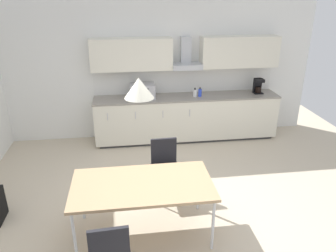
{
  "coord_description": "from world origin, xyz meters",
  "views": [
    {
      "loc": [
        -0.5,
        -3.76,
        2.87
      ],
      "look_at": [
        0.12,
        0.69,
        1.0
      ],
      "focal_mm": 35.0,
      "sensor_mm": 36.0,
      "label": 1
    }
  ],
  "objects_px": {
    "dining_table": "(142,186)",
    "chair_near_left": "(110,250)",
    "chair_far_right": "(165,162)",
    "coffee_maker": "(258,86)",
    "bottle_white": "(195,93)",
    "bottle_blue": "(200,93)",
    "pendant_lamp": "(139,88)",
    "microwave": "(142,91)"
  },
  "relations": [
    {
      "from": "coffee_maker",
      "to": "chair_near_left",
      "type": "bearing_deg",
      "value": -128.79
    },
    {
      "from": "bottle_white",
      "to": "chair_far_right",
      "type": "relative_size",
      "value": 0.21
    },
    {
      "from": "coffee_maker",
      "to": "chair_near_left",
      "type": "height_order",
      "value": "coffee_maker"
    },
    {
      "from": "bottle_white",
      "to": "chair_near_left",
      "type": "distance_m",
      "value": 3.93
    },
    {
      "from": "microwave",
      "to": "chair_near_left",
      "type": "distance_m",
      "value": 3.7
    },
    {
      "from": "chair_near_left",
      "to": "bottle_blue",
      "type": "bearing_deg",
      "value": 64.52
    },
    {
      "from": "chair_near_left",
      "to": "pendant_lamp",
      "type": "bearing_deg",
      "value": 65.81
    },
    {
      "from": "microwave",
      "to": "dining_table",
      "type": "relative_size",
      "value": 0.28
    },
    {
      "from": "bottle_white",
      "to": "dining_table",
      "type": "xyz_separation_m",
      "value": [
        -1.22,
        -2.72,
        -0.3
      ]
    },
    {
      "from": "coffee_maker",
      "to": "chair_near_left",
      "type": "distance_m",
      "value": 4.7
    },
    {
      "from": "bottle_blue",
      "to": "pendant_lamp",
      "type": "relative_size",
      "value": 0.57
    },
    {
      "from": "bottle_blue",
      "to": "chair_far_right",
      "type": "height_order",
      "value": "bottle_blue"
    },
    {
      "from": "coffee_maker",
      "to": "bottle_white",
      "type": "distance_m",
      "value": 1.33
    },
    {
      "from": "pendant_lamp",
      "to": "bottle_blue",
      "type": "bearing_deg",
      "value": 64.13
    },
    {
      "from": "bottle_white",
      "to": "bottle_blue",
      "type": "relative_size",
      "value": 0.98
    },
    {
      "from": "microwave",
      "to": "bottle_white",
      "type": "xyz_separation_m",
      "value": [
        1.03,
        -0.06,
        -0.06
      ]
    },
    {
      "from": "bottle_blue",
      "to": "chair_near_left",
      "type": "xyz_separation_m",
      "value": [
        -1.7,
        -3.57,
        -0.46
      ]
    },
    {
      "from": "coffee_maker",
      "to": "bottle_blue",
      "type": "xyz_separation_m",
      "value": [
        -1.23,
        -0.07,
        -0.07
      ]
    },
    {
      "from": "microwave",
      "to": "chair_far_right",
      "type": "relative_size",
      "value": 0.55
    },
    {
      "from": "bottle_white",
      "to": "chair_near_left",
      "type": "relative_size",
      "value": 0.21
    },
    {
      "from": "dining_table",
      "to": "pendant_lamp",
      "type": "relative_size",
      "value": 5.28
    },
    {
      "from": "coffee_maker",
      "to": "dining_table",
      "type": "xyz_separation_m",
      "value": [
        -2.55,
        -2.81,
        -0.37
      ]
    },
    {
      "from": "bottle_white",
      "to": "coffee_maker",
      "type": "bearing_deg",
      "value": 3.58
    },
    {
      "from": "chair_far_right",
      "to": "coffee_maker",
      "type": "bearing_deg",
      "value": 42.21
    },
    {
      "from": "bottle_blue",
      "to": "chair_far_right",
      "type": "xyz_separation_m",
      "value": [
        -0.95,
        -1.9,
        -0.46
      ]
    },
    {
      "from": "bottle_blue",
      "to": "dining_table",
      "type": "height_order",
      "value": "bottle_blue"
    },
    {
      "from": "dining_table",
      "to": "chair_near_left",
      "type": "xyz_separation_m",
      "value": [
        -0.38,
        -0.83,
        -0.16
      ]
    },
    {
      "from": "chair_near_left",
      "to": "chair_far_right",
      "type": "bearing_deg",
      "value": 65.74
    },
    {
      "from": "dining_table",
      "to": "pendant_lamp",
      "type": "xyz_separation_m",
      "value": [
        0.0,
        -0.0,
        1.22
      ]
    },
    {
      "from": "microwave",
      "to": "bottle_white",
      "type": "distance_m",
      "value": 1.04
    },
    {
      "from": "microwave",
      "to": "pendant_lamp",
      "type": "distance_m",
      "value": 2.92
    },
    {
      "from": "pendant_lamp",
      "to": "microwave",
      "type": "bearing_deg",
      "value": 86.09
    },
    {
      "from": "coffee_maker",
      "to": "pendant_lamp",
      "type": "distance_m",
      "value": 3.89
    },
    {
      "from": "microwave",
      "to": "chair_near_left",
      "type": "height_order",
      "value": "microwave"
    },
    {
      "from": "chair_far_right",
      "to": "microwave",
      "type": "bearing_deg",
      "value": 95.5
    },
    {
      "from": "bottle_white",
      "to": "chair_far_right",
      "type": "xyz_separation_m",
      "value": [
        -0.84,
        -1.89,
        -0.46
      ]
    },
    {
      "from": "bottle_white",
      "to": "pendant_lamp",
      "type": "distance_m",
      "value": 3.12
    },
    {
      "from": "chair_far_right",
      "to": "chair_near_left",
      "type": "distance_m",
      "value": 1.83
    },
    {
      "from": "microwave",
      "to": "pendant_lamp",
      "type": "relative_size",
      "value": 1.5
    },
    {
      "from": "microwave",
      "to": "dining_table",
      "type": "height_order",
      "value": "microwave"
    },
    {
      "from": "microwave",
      "to": "pendant_lamp",
      "type": "height_order",
      "value": "pendant_lamp"
    },
    {
      "from": "microwave",
      "to": "dining_table",
      "type": "distance_m",
      "value": 2.81
    }
  ]
}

